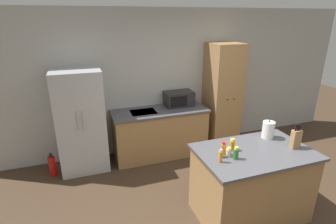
{
  "coord_description": "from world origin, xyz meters",
  "views": [
    {
      "loc": [
        -1.77,
        -2.21,
        2.45
      ],
      "look_at": [
        -0.52,
        1.4,
        1.05
      ],
      "focal_mm": 28.0,
      "sensor_mm": 36.0,
      "label": 1
    }
  ],
  "objects_px": {
    "knife_block": "(296,138)",
    "spice_bottle_green_herb": "(223,148)",
    "pantry_cabinet": "(222,97)",
    "kettle": "(268,130)",
    "spice_bottle_pale_salt": "(221,153)",
    "microwave": "(179,99)",
    "spice_bottle_orange_cap": "(232,145)",
    "spice_bottle_short_red": "(236,153)",
    "fire_extinguisher": "(52,166)",
    "spice_bottle_amber_oil": "(229,152)",
    "refrigerator": "(81,121)",
    "spice_bottle_tall_dark": "(221,156)"
  },
  "relations": [
    {
      "from": "pantry_cabinet",
      "to": "knife_block",
      "type": "height_order",
      "value": "pantry_cabinet"
    },
    {
      "from": "spice_bottle_pale_salt",
      "to": "refrigerator",
      "type": "bearing_deg",
      "value": 128.06
    },
    {
      "from": "spice_bottle_orange_cap",
      "to": "fire_extinguisher",
      "type": "height_order",
      "value": "spice_bottle_orange_cap"
    },
    {
      "from": "spice_bottle_tall_dark",
      "to": "fire_extinguisher",
      "type": "xyz_separation_m",
      "value": [
        -1.95,
        1.88,
        -0.83
      ]
    },
    {
      "from": "microwave",
      "to": "spice_bottle_tall_dark",
      "type": "xyz_separation_m",
      "value": [
        -0.33,
        -2.12,
        -0.01
      ]
    },
    {
      "from": "microwave",
      "to": "spice_bottle_short_red",
      "type": "relative_size",
      "value": 3.49
    },
    {
      "from": "spice_bottle_orange_cap",
      "to": "knife_block",
      "type": "bearing_deg",
      "value": -14.23
    },
    {
      "from": "pantry_cabinet",
      "to": "kettle",
      "type": "xyz_separation_m",
      "value": [
        -0.26,
        -1.65,
        0.04
      ]
    },
    {
      "from": "spice_bottle_amber_oil",
      "to": "kettle",
      "type": "relative_size",
      "value": 0.45
    },
    {
      "from": "spice_bottle_orange_cap",
      "to": "pantry_cabinet",
      "type": "bearing_deg",
      "value": 63.47
    },
    {
      "from": "spice_bottle_tall_dark",
      "to": "microwave",
      "type": "bearing_deg",
      "value": 81.08
    },
    {
      "from": "refrigerator",
      "to": "spice_bottle_pale_salt",
      "type": "xyz_separation_m",
      "value": [
        1.48,
        -1.89,
        0.13
      ]
    },
    {
      "from": "spice_bottle_pale_salt",
      "to": "spice_bottle_orange_cap",
      "type": "distance_m",
      "value": 0.24
    },
    {
      "from": "pantry_cabinet",
      "to": "kettle",
      "type": "height_order",
      "value": "pantry_cabinet"
    },
    {
      "from": "pantry_cabinet",
      "to": "spice_bottle_pale_salt",
      "type": "xyz_separation_m",
      "value": [
        -1.11,
        -1.9,
        -0.03
      ]
    },
    {
      "from": "fire_extinguisher",
      "to": "knife_block",
      "type": "bearing_deg",
      "value": -32.2
    },
    {
      "from": "knife_block",
      "to": "spice_bottle_pale_salt",
      "type": "distance_m",
      "value": 0.98
    },
    {
      "from": "spice_bottle_tall_dark",
      "to": "kettle",
      "type": "xyz_separation_m",
      "value": [
        0.91,
        0.35,
        0.04
      ]
    },
    {
      "from": "spice_bottle_tall_dark",
      "to": "kettle",
      "type": "distance_m",
      "value": 0.97
    },
    {
      "from": "knife_block",
      "to": "fire_extinguisher",
      "type": "xyz_separation_m",
      "value": [
        -2.98,
        1.88,
        -0.88
      ]
    },
    {
      "from": "refrigerator",
      "to": "spice_bottle_amber_oil",
      "type": "xyz_separation_m",
      "value": [
        1.58,
        -1.9,
        0.14
      ]
    },
    {
      "from": "knife_block",
      "to": "spice_bottle_green_herb",
      "type": "relative_size",
      "value": 2.06
    },
    {
      "from": "spice_bottle_amber_oil",
      "to": "kettle",
      "type": "xyz_separation_m",
      "value": [
        0.75,
        0.26,
        0.06
      ]
    },
    {
      "from": "microwave",
      "to": "spice_bottle_orange_cap",
      "type": "relative_size",
      "value": 3.46
    },
    {
      "from": "spice_bottle_short_red",
      "to": "spice_bottle_pale_salt",
      "type": "xyz_separation_m",
      "value": [
        -0.14,
        0.09,
        -0.02
      ]
    },
    {
      "from": "kettle",
      "to": "spice_bottle_pale_salt",
      "type": "bearing_deg",
      "value": -163.57
    },
    {
      "from": "spice_bottle_green_herb",
      "to": "spice_bottle_pale_salt",
      "type": "height_order",
      "value": "spice_bottle_green_herb"
    },
    {
      "from": "pantry_cabinet",
      "to": "kettle",
      "type": "distance_m",
      "value": 1.67
    },
    {
      "from": "microwave",
      "to": "kettle",
      "type": "relative_size",
      "value": 2.08
    },
    {
      "from": "spice_bottle_short_red",
      "to": "spice_bottle_amber_oil",
      "type": "bearing_deg",
      "value": 119.58
    },
    {
      "from": "refrigerator",
      "to": "spice_bottle_tall_dark",
      "type": "relative_size",
      "value": 10.74
    },
    {
      "from": "pantry_cabinet",
      "to": "spice_bottle_short_red",
      "type": "height_order",
      "value": "pantry_cabinet"
    },
    {
      "from": "microwave",
      "to": "knife_block",
      "type": "height_order",
      "value": "knife_block"
    },
    {
      "from": "knife_block",
      "to": "spice_bottle_orange_cap",
      "type": "distance_m",
      "value": 0.79
    },
    {
      "from": "knife_block",
      "to": "spice_bottle_tall_dark",
      "type": "relative_size",
      "value": 2.03
    },
    {
      "from": "spice_bottle_short_red",
      "to": "spice_bottle_orange_cap",
      "type": "xyz_separation_m",
      "value": [
        0.07,
        0.19,
        0.0
      ]
    },
    {
      "from": "pantry_cabinet",
      "to": "spice_bottle_green_herb",
      "type": "bearing_deg",
      "value": -119.55
    },
    {
      "from": "spice_bottle_amber_oil",
      "to": "refrigerator",
      "type": "bearing_deg",
      "value": 129.71
    },
    {
      "from": "spice_bottle_amber_oil",
      "to": "spice_bottle_green_herb",
      "type": "bearing_deg",
      "value": 117.17
    },
    {
      "from": "knife_block",
      "to": "spice_bottle_short_red",
      "type": "height_order",
      "value": "knife_block"
    },
    {
      "from": "microwave",
      "to": "spice_bottle_green_herb",
      "type": "bearing_deg",
      "value": -96.12
    },
    {
      "from": "spice_bottle_amber_oil",
      "to": "kettle",
      "type": "height_order",
      "value": "kettle"
    },
    {
      "from": "microwave",
      "to": "refrigerator",
      "type": "bearing_deg",
      "value": -175.93
    },
    {
      "from": "knife_block",
      "to": "microwave",
      "type": "bearing_deg",
      "value": 108.38
    },
    {
      "from": "microwave",
      "to": "spice_bottle_amber_oil",
      "type": "xyz_separation_m",
      "value": [
        -0.18,
        -2.03,
        -0.03
      ]
    },
    {
      "from": "pantry_cabinet",
      "to": "spice_bottle_tall_dark",
      "type": "distance_m",
      "value": 2.32
    },
    {
      "from": "spice_bottle_pale_salt",
      "to": "kettle",
      "type": "xyz_separation_m",
      "value": [
        0.85,
        0.25,
        0.07
      ]
    },
    {
      "from": "microwave",
      "to": "spice_bottle_short_red",
      "type": "xyz_separation_m",
      "value": [
        -0.13,
        -2.11,
        -0.02
      ]
    },
    {
      "from": "refrigerator",
      "to": "spice_bottle_pale_salt",
      "type": "relative_size",
      "value": 16.74
    },
    {
      "from": "spice_bottle_green_herb",
      "to": "fire_extinguisher",
      "type": "relative_size",
      "value": 0.39
    }
  ]
}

